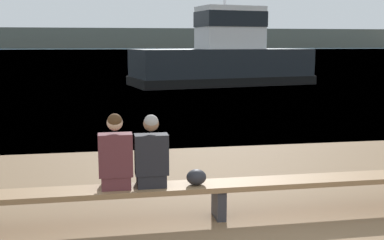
{
  "coord_description": "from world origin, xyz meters",
  "views": [
    {
      "loc": [
        -1.88,
        -3.59,
        2.28
      ],
      "look_at": [
        -0.29,
        5.31,
        0.82
      ],
      "focal_mm": 45.0,
      "sensor_mm": 36.0,
      "label": 1
    }
  ],
  "objects_px": {
    "person_right": "(151,156)",
    "tugboat_red": "(223,60)",
    "shopping_bag": "(196,177)",
    "bench_main": "(219,189)",
    "person_left": "(116,157)"
  },
  "relations": [
    {
      "from": "person_right",
      "to": "shopping_bag",
      "type": "height_order",
      "value": "person_right"
    },
    {
      "from": "shopping_bag",
      "to": "person_right",
      "type": "bearing_deg",
      "value": 177.04
    },
    {
      "from": "person_right",
      "to": "bench_main",
      "type": "bearing_deg",
      "value": -0.22
    },
    {
      "from": "shopping_bag",
      "to": "tugboat_red",
      "type": "bearing_deg",
      "value": 75.2
    },
    {
      "from": "person_left",
      "to": "tugboat_red",
      "type": "distance_m",
      "value": 20.72
    },
    {
      "from": "person_left",
      "to": "person_right",
      "type": "height_order",
      "value": "person_left"
    },
    {
      "from": "person_left",
      "to": "shopping_bag",
      "type": "distance_m",
      "value": 1.06
    },
    {
      "from": "person_left",
      "to": "tugboat_red",
      "type": "relative_size",
      "value": 0.09
    },
    {
      "from": "person_left",
      "to": "shopping_bag",
      "type": "relative_size",
      "value": 3.73
    },
    {
      "from": "shopping_bag",
      "to": "tugboat_red",
      "type": "height_order",
      "value": "tugboat_red"
    },
    {
      "from": "person_right",
      "to": "tugboat_red",
      "type": "bearing_deg",
      "value": 73.63
    },
    {
      "from": "person_right",
      "to": "shopping_bag",
      "type": "relative_size",
      "value": 3.63
    },
    {
      "from": "bench_main",
      "to": "person_right",
      "type": "relative_size",
      "value": 7.88
    },
    {
      "from": "bench_main",
      "to": "person_right",
      "type": "height_order",
      "value": "person_right"
    },
    {
      "from": "person_left",
      "to": "tugboat_red",
      "type": "height_order",
      "value": "tugboat_red"
    }
  ]
}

